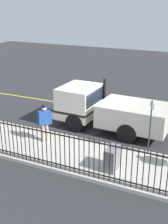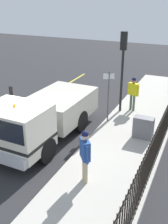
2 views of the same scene
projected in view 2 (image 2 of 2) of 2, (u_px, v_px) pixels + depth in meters
The scene contains 10 objects.
ground_plane at pixel (36, 147), 11.16m from camera, with size 52.66×52.66×0.00m, color #2B2B2D.
sidewalk_slab at pixel (112, 164), 9.91m from camera, with size 3.04×23.94×0.15m, color #B7B2A8.
work_truck at pixel (39, 116), 11.07m from camera, with size 2.44×5.89×2.43m.
worker_standing at pixel (85, 151), 8.48m from camera, with size 0.50×0.55×1.82m.
pedestrian_distant at pixel (133, 90), 13.88m from camera, with size 0.62×0.36×1.75m.
iron_fence at pixel (154, 152), 9.03m from camera, with size 0.04×20.38×1.60m.
traffic_light_near at pixel (123, 56), 13.10m from camera, with size 0.31×0.23×3.97m.
utility_cabinet at pixel (143, 128), 11.42m from camera, with size 0.82×0.42×0.92m, color slate.
traffic_cone at pixel (33, 108), 13.99m from camera, with size 0.48×0.48×0.69m, color orange.
street_sign at pixel (108, 91), 12.53m from camera, with size 0.45×0.27×2.38m.
Camera 2 is at (5.75, -8.01, 5.76)m, focal length 44.18 mm.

